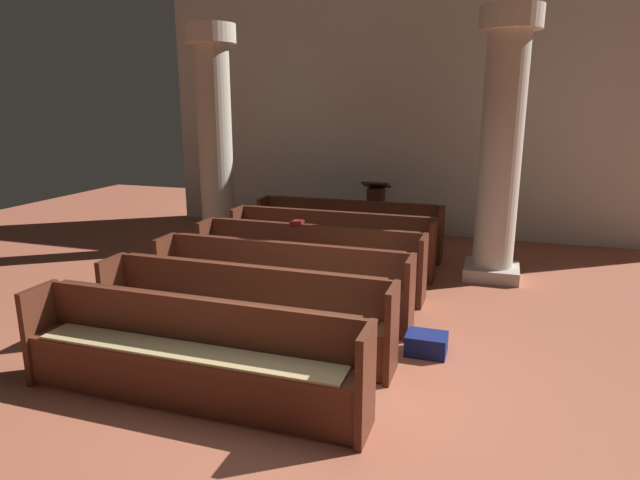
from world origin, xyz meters
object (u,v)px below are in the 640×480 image
object	(u,v)px
pew_row_2	(308,257)
lectern	(375,215)
pew_row_4	(242,309)
hymn_book	(297,222)
kneeler_box_navy	(426,344)
pew_row_5	(189,351)
pew_row_0	(348,226)
pew_row_3	(280,279)
pew_row_1	(330,240)
pillar_far_side	(215,136)
pillar_aisle_side	(501,144)

from	to	relation	value
pew_row_2	lectern	distance (m)	3.12
pew_row_4	hymn_book	size ratio (longest dim) A/B	14.49
hymn_book	kneeler_box_navy	size ratio (longest dim) A/B	0.53
pew_row_5	hymn_book	size ratio (longest dim) A/B	14.49
kneeler_box_navy	lectern	bearing A→B (deg)	108.95
lectern	hymn_book	bearing A→B (deg)	-98.44
pew_row_0	pew_row_3	bearing A→B (deg)	-90.00
pew_row_1	lectern	world-z (taller)	lectern
pew_row_1	pillar_far_side	world-z (taller)	pillar_far_side
pew_row_3	pillar_far_side	size ratio (longest dim) A/B	0.84
pew_row_5	pillar_aisle_side	bearing A→B (deg)	62.18
pew_row_5	kneeler_box_navy	bearing A→B (deg)	41.53
pew_row_0	kneeler_box_navy	xyz separation A→B (m)	(1.76, -3.39, -0.37)
pew_row_0	pew_row_1	bearing A→B (deg)	-90.00
pillar_far_side	hymn_book	bearing A→B (deg)	-37.09
pew_row_0	pew_row_3	distance (m)	2.97
pew_row_1	kneeler_box_navy	size ratio (longest dim) A/B	7.61
pillar_aisle_side	hymn_book	bearing A→B (deg)	-154.47
pew_row_3	pew_row_5	world-z (taller)	same
pew_row_0	pew_row_4	bearing A→B (deg)	-90.00
pew_row_3	lectern	xyz separation A→B (m)	(0.20, 4.10, -0.02)
pillar_far_side	hymn_book	xyz separation A→B (m)	(2.03, -1.53, -1.02)
pew_row_1	pillar_aisle_side	xyz separation A→B (m)	(2.31, 0.42, 1.44)
pillar_aisle_side	hymn_book	size ratio (longest dim) A/B	17.33
lectern	kneeler_box_navy	size ratio (longest dim) A/B	2.68
pew_row_1	lectern	size ratio (longest dim) A/B	2.84
lectern	kneeler_box_navy	world-z (taller)	lectern
pew_row_4	pillar_far_side	distance (m)	4.57
pew_row_3	pillar_aisle_side	distance (m)	3.62
pew_row_1	pillar_far_side	size ratio (longest dim) A/B	0.84
pew_row_0	pew_row_4	world-z (taller)	same
pew_row_2	kneeler_box_navy	size ratio (longest dim) A/B	7.61
kneeler_box_navy	pew_row_0	bearing A→B (deg)	117.38
pew_row_0	pew_row_4	xyz separation A→B (m)	(0.00, -3.95, 0.00)
pillar_far_side	lectern	distance (m)	3.17
pillar_far_side	pew_row_0	bearing A→B (deg)	6.30
pew_row_4	pillar_far_side	xyz separation A→B (m)	(-2.26, 3.71, 1.44)
pew_row_3	lectern	size ratio (longest dim) A/B	2.84
pew_row_0	pew_row_3	world-z (taller)	same
pew_row_0	lectern	size ratio (longest dim) A/B	2.84
pew_row_3	pew_row_4	distance (m)	0.99
pew_row_0	pew_row_5	bearing A→B (deg)	-90.00
pew_row_5	kneeler_box_navy	distance (m)	2.37
pew_row_1	pew_row_3	size ratio (longest dim) A/B	1.00
pew_row_0	pew_row_4	size ratio (longest dim) A/B	1.00
kneeler_box_navy	pew_row_3	bearing A→B (deg)	166.46
pillar_far_side	kneeler_box_navy	distance (m)	5.40
hymn_book	pew_row_1	bearing A→B (deg)	73.92
pew_row_2	kneeler_box_navy	xyz separation A→B (m)	(1.76, -1.41, -0.37)
pew_row_2	pillar_far_side	xyz separation A→B (m)	(-2.26, 1.73, 1.44)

